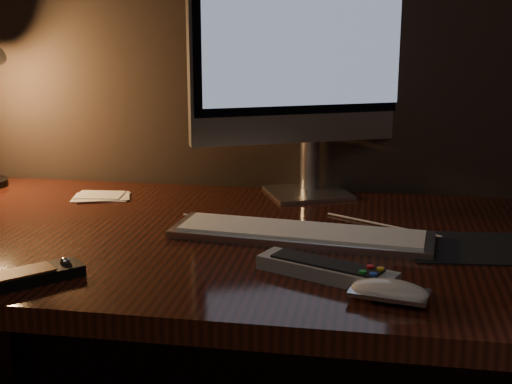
% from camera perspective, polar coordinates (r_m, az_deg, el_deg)
% --- Properties ---
extents(desk, '(1.60, 0.75, 0.75)m').
position_cam_1_polar(desk, '(1.44, 1.66, -7.72)').
color(desk, '#36140C').
rests_on(desk, ground).
extents(monitor, '(0.50, 0.25, 0.57)m').
position_cam_1_polar(monitor, '(1.59, 4.36, 11.56)').
color(monitor, silver).
rests_on(monitor, desk).
extents(keyboard, '(0.49, 0.18, 0.02)m').
position_cam_1_polar(keyboard, '(1.32, 3.60, -3.34)').
color(keyboard, silver).
rests_on(keyboard, desk).
extents(mousepad, '(0.24, 0.20, 0.00)m').
position_cam_1_polar(mousepad, '(1.33, 16.98, -4.27)').
color(mousepad, black).
rests_on(mousepad, desk).
extents(mouse, '(0.12, 0.08, 0.02)m').
position_cam_1_polar(mouse, '(1.06, 10.62, -8.01)').
color(mouse, white).
rests_on(mouse, desk).
extents(media_remote, '(0.15, 0.15, 0.03)m').
position_cam_1_polar(media_remote, '(1.17, -17.40, -6.36)').
color(media_remote, black).
rests_on(media_remote, desk).
extents(tv_remote, '(0.23, 0.14, 0.03)m').
position_cam_1_polar(tv_remote, '(1.14, 5.65, -6.22)').
color(tv_remote, '#999C9E').
rests_on(tv_remote, desk).
extents(papers, '(0.14, 0.11, 0.01)m').
position_cam_1_polar(papers, '(1.64, -12.28, -0.34)').
color(papers, white).
rests_on(papers, desk).
extents(cable, '(0.49, 0.19, 0.00)m').
position_cam_1_polar(cable, '(1.41, 4.56, -2.59)').
color(cable, white).
rests_on(cable, desk).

